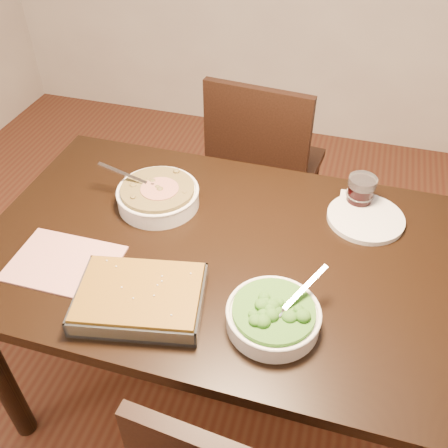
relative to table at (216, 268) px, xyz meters
name	(u,v)px	position (x,y,z in m)	size (l,w,h in m)	color
ground	(217,383)	(0.00, 0.00, -0.65)	(4.00, 4.00, 0.00)	#4A2115
table	(216,268)	(0.00, 0.00, 0.00)	(1.40, 0.90, 0.75)	black
magazine_a	(64,263)	(-0.39, -0.19, 0.10)	(0.30, 0.22, 0.01)	#C33837
coaster	(358,203)	(0.39, 0.32, 0.10)	(0.12, 0.12, 0.00)	white
stew_bowl	(158,195)	(-0.23, 0.14, 0.13)	(0.30, 0.27, 0.10)	white
broccoli_bowl	(273,316)	(0.22, -0.23, 0.13)	(0.24, 0.25, 0.09)	white
baking_dish	(140,298)	(-0.12, -0.27, 0.12)	(0.37, 0.30, 0.06)	silver
wine_tumbler	(361,190)	(0.39, 0.32, 0.15)	(0.09, 0.09, 0.10)	black
dinner_plate	(365,218)	(0.42, 0.25, 0.10)	(0.24, 0.24, 0.02)	silver
chair_far	(263,163)	(-0.03, 0.79, -0.13)	(0.48, 0.48, 0.93)	black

